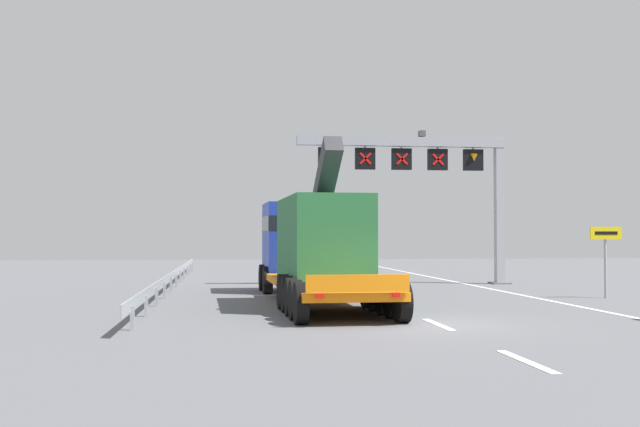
{
  "coord_description": "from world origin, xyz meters",
  "views": [
    {
      "loc": [
        -5.13,
        -19.35,
        2.28
      ],
      "look_at": [
        -1.41,
        11.14,
        3.21
      ],
      "focal_mm": 42.72,
      "sensor_mm": 36.0,
      "label": 1
    }
  ],
  "objects": [
    {
      "name": "overhead_lane_gantry",
      "position": [
        4.43,
        15.94,
        5.62
      ],
      "size": [
        10.25,
        0.9,
        7.32
      ],
      "color": "#9EA0A5",
      "rests_on": "ground"
    },
    {
      "name": "ground",
      "position": [
        0.0,
        0.0,
        0.0
      ],
      "size": [
        112.0,
        112.0,
        0.0
      ],
      "primitive_type": "plane",
      "color": "#5B5B60"
    },
    {
      "name": "lane_markings",
      "position": [
        0.28,
        17.39,
        0.01
      ],
      "size": [
        0.2,
        49.37,
        0.01
      ],
      "color": "silver",
      "rests_on": "ground"
    },
    {
      "name": "heavy_haul_truck_orange",
      "position": [
        -2.15,
        7.69,
        1.99
      ],
      "size": [
        3.44,
        14.13,
        5.3
      ],
      "color": "orange",
      "rests_on": "ground"
    },
    {
      "name": "guardrail_left",
      "position": [
        -7.47,
        15.54,
        0.56
      ],
      "size": [
        0.13,
        35.07,
        0.76
      ],
      "color": "#999EA3",
      "rests_on": "ground"
    },
    {
      "name": "exit_sign_yellow",
      "position": [
        8.79,
        7.33,
        1.94
      ],
      "size": [
        1.22,
        0.15,
        2.64
      ],
      "color": "#9EA0A5",
      "rests_on": "ground"
    },
    {
      "name": "edge_line_right",
      "position": [
        6.2,
        12.0,
        0.01
      ],
      "size": [
        0.2,
        63.0,
        0.01
      ],
      "primitive_type": "cube",
      "color": "silver",
      "rests_on": "ground"
    }
  ]
}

